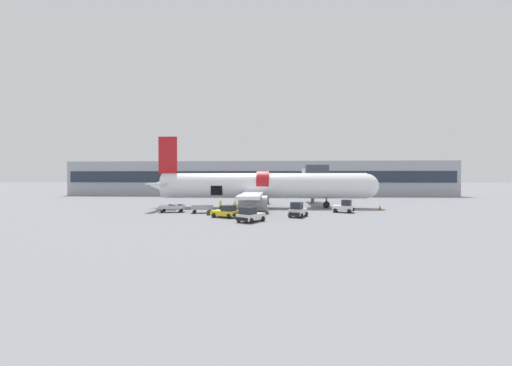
# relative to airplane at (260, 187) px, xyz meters

# --- Properties ---
(ground_plane) EXTENTS (500.00, 500.00, 0.00)m
(ground_plane) POSITION_rel_airplane_xyz_m (-2.08, -6.48, -3.24)
(ground_plane) COLOR slate
(terminal_strip) EXTENTS (98.18, 12.17, 8.75)m
(terminal_strip) POSITION_rel_airplane_xyz_m (-2.08, 35.99, 1.14)
(terminal_strip) COLOR #9EA3AD
(terminal_strip) RESTS_ON ground_plane
(jet_bridge_stub) EXTENTS (3.53, 12.80, 6.64)m
(jet_bridge_stub) POSITION_rel_airplane_xyz_m (8.97, 7.29, 1.73)
(jet_bridge_stub) COLOR #4C4C51
(jet_bridge_stub) RESTS_ON ground_plane
(airplane) EXTENTS (35.06, 27.02, 10.97)m
(airplane) POSITION_rel_airplane_xyz_m (0.00, 0.00, 0.00)
(airplane) COLOR white
(airplane) RESTS_ON ground_plane
(baggage_tug_lead) EXTENTS (3.46, 2.77, 1.44)m
(baggage_tug_lead) POSITION_rel_airplane_xyz_m (-3.44, -11.92, -2.61)
(baggage_tug_lead) COLOR yellow
(baggage_tug_lead) RESTS_ON ground_plane
(baggage_tug_mid) EXTENTS (3.05, 2.49, 1.69)m
(baggage_tug_mid) POSITION_rel_airplane_xyz_m (11.38, -5.90, -2.53)
(baggage_tug_mid) COLOR white
(baggage_tug_mid) RESTS_ON ground_plane
(baggage_tug_rear) EXTENTS (2.49, 3.08, 1.77)m
(baggage_tug_rear) POSITION_rel_airplane_xyz_m (4.90, -11.04, -2.50)
(baggage_tug_rear) COLOR silver
(baggage_tug_rear) RESTS_ON ground_plane
(baggage_tug_spare) EXTENTS (3.01, 3.43, 1.58)m
(baggage_tug_spare) POSITION_rel_airplane_xyz_m (-0.38, -15.39, -2.55)
(baggage_tug_spare) COLOR silver
(baggage_tug_spare) RESTS_ON ground_plane
(baggage_cart_loading) EXTENTS (3.82, 2.11, 0.98)m
(baggage_cart_loading) POSITION_rel_airplane_xyz_m (-7.10, -7.52, -2.76)
(baggage_cart_loading) COLOR #999BA0
(baggage_cart_loading) RESTS_ON ground_plane
(baggage_cart_queued) EXTENTS (4.31, 2.44, 1.06)m
(baggage_cart_queued) POSITION_rel_airplane_xyz_m (-11.35, -6.80, -2.72)
(baggage_cart_queued) COLOR #B7BABF
(baggage_cart_queued) RESTS_ON ground_plane
(ground_crew_loader_a) EXTENTS (0.53, 0.53, 1.64)m
(ground_crew_loader_a) POSITION_rel_airplane_xyz_m (-5.08, -6.02, -2.38)
(ground_crew_loader_a) COLOR black
(ground_crew_loader_a) RESTS_ON ground_plane
(ground_crew_loader_b) EXTENTS (0.47, 0.51, 1.54)m
(ground_crew_loader_b) POSITION_rel_airplane_xyz_m (-2.85, -9.27, -2.43)
(ground_crew_loader_b) COLOR #1E2338
(ground_crew_loader_b) RESTS_ON ground_plane
(ground_crew_driver) EXTENTS (0.53, 0.55, 1.70)m
(ground_crew_driver) POSITION_rel_airplane_xyz_m (-2.85, -8.36, -2.35)
(ground_crew_driver) COLOR #2D2D33
(ground_crew_driver) RESTS_ON ground_plane
(suitcase_on_tarmac_upright) EXTENTS (0.50, 0.30, 0.60)m
(suitcase_on_tarmac_upright) POSITION_rel_airplane_xyz_m (-5.89, -9.98, -3.00)
(suitcase_on_tarmac_upright) COLOR #2D2D33
(suitcase_on_tarmac_upright) RESTS_ON ground_plane
(suitcase_on_tarmac_spare) EXTENTS (0.47, 0.38, 0.63)m
(suitcase_on_tarmac_spare) POSITION_rel_airplane_xyz_m (-4.94, -9.02, -2.98)
(suitcase_on_tarmac_spare) COLOR #721951
(suitcase_on_tarmac_spare) RESTS_ON ground_plane
(safety_cone_nose) EXTENTS (0.53, 0.53, 0.72)m
(safety_cone_nose) POSITION_rel_airplane_xyz_m (17.51, -1.47, -2.90)
(safety_cone_nose) COLOR black
(safety_cone_nose) RESTS_ON ground_plane
(safety_cone_engine_left) EXTENTS (0.57, 0.57, 0.60)m
(safety_cone_engine_left) POSITION_rel_airplane_xyz_m (-0.08, -14.31, -2.96)
(safety_cone_engine_left) COLOR black
(safety_cone_engine_left) RESTS_ON ground_plane
(safety_cone_wingtip) EXTENTS (0.57, 0.57, 0.77)m
(safety_cone_wingtip) POSITION_rel_airplane_xyz_m (1.20, -6.49, -2.88)
(safety_cone_wingtip) COLOR black
(safety_cone_wingtip) RESTS_ON ground_plane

